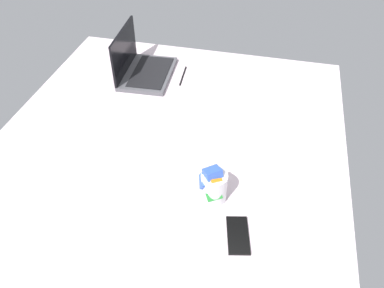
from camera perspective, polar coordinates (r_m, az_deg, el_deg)
name	(u,v)px	position (r cm, az deg, el deg)	size (l,w,h in cm)	color
bed_mattress	(160,180)	(151.00, -4.85, -5.38)	(180.00, 140.00, 18.00)	silver
laptop	(142,67)	(192.24, -7.59, 11.37)	(34.20, 24.76, 23.00)	#4C4C51
snack_cup	(213,185)	(128.63, 3.19, -6.22)	(10.04, 10.00, 13.78)	silver
cell_phone	(238,235)	(124.12, 6.90, -13.42)	(6.80, 14.00, 0.80)	black
charger_cable	(183,76)	(191.65, -1.37, 10.20)	(17.00, 0.60, 0.60)	black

